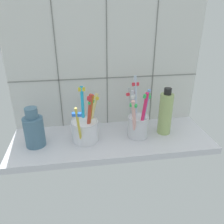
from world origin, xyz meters
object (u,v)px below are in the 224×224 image
at_px(toothbrush_cup_left, 85,128).
at_px(ceramic_vase, 34,130).
at_px(soap_bottle, 165,113).
at_px(toothbrush_cup_right, 138,123).

xyz_separation_m(toothbrush_cup_left, ceramic_vase, (-0.15, -0.00, 0.01)).
xyz_separation_m(ceramic_vase, soap_bottle, (0.42, 0.01, 0.02)).
relative_size(ceramic_vase, soap_bottle, 0.79).
relative_size(toothbrush_cup_left, soap_bottle, 1.05).
distance_m(toothbrush_cup_right, soap_bottle, 0.10).
relative_size(toothbrush_cup_right, soap_bottle, 1.20).
distance_m(toothbrush_cup_left, soap_bottle, 0.26).
xyz_separation_m(toothbrush_cup_left, soap_bottle, (0.26, 0.01, 0.03)).
height_order(toothbrush_cup_left, soap_bottle, toothbrush_cup_left).
bearing_deg(soap_bottle, ceramic_vase, -178.02).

